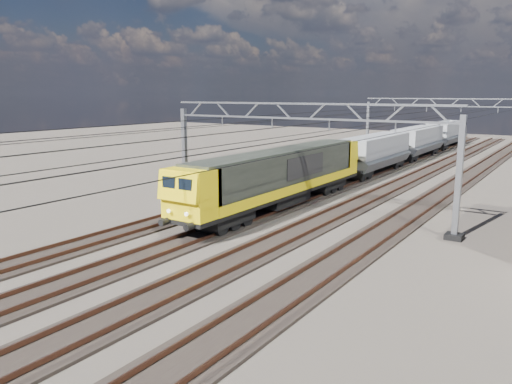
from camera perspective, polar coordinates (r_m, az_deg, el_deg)
The scene contains 12 objects.
ground at distance 28.65m, azimuth 0.96°, elevation -4.31°, with size 160.00×160.00×0.00m, color black.
track_outer_west at distance 32.17m, azimuth -8.07°, elevation -2.56°, with size 2.60×140.00×0.30m.
track_loco at distance 29.73m, azimuth -2.29°, elevation -3.60°, with size 2.60×140.00×0.30m.
track_inner_east at distance 27.65m, azimuth 4.47°, elevation -4.77°, with size 2.60×140.00×0.30m.
track_outer_east at distance 26.02m, azimuth 12.21°, elevation -6.01°, with size 2.60×140.00×0.30m.
catenary_gantry_mid at distance 31.28m, azimuth 4.96°, elevation 4.26°, with size 19.90×0.90×7.11m.
catenary_gantry_far at distance 65.09m, azimuth 20.53°, elevation 7.18°, with size 19.90×0.90×7.11m.
overhead_wires at distance 34.67m, azimuth 8.23°, elevation 7.92°, with size 12.03×140.00×0.53m.
locomotive at distance 33.48m, azimuth 2.86°, elevation 2.01°, with size 2.76×21.10×3.62m.
hopper_wagon_lead at distance 49.40m, azimuth 13.48°, elevation 4.57°, with size 3.38×13.00×3.25m.
hopper_wagon_mid at distance 62.85m, azimuth 18.02°, elevation 5.69°, with size 3.38×13.00×3.25m.
hopper_wagon_third at distance 76.58m, azimuth 20.95°, elevation 6.39°, with size 3.38×13.00×3.25m.
Camera 1 is at (14.90, -23.25, 7.65)m, focal length 35.00 mm.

